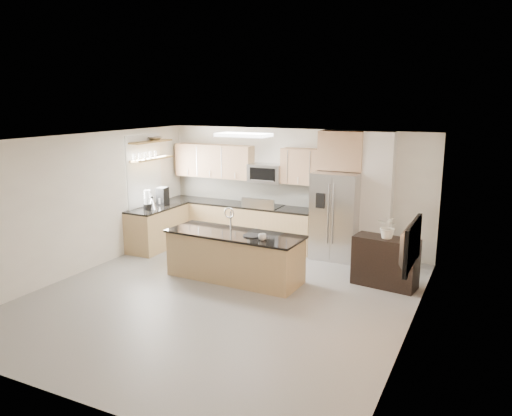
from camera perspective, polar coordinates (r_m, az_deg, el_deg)
The scene contains 27 objects.
floor at distance 8.44m, azimuth -3.95°, elevation -10.07°, with size 6.50×6.50×0.00m, color gray.
ceiling at distance 7.83m, azimuth -4.24°, elevation 7.81°, with size 6.00×6.50×0.02m, color silver.
wall_back at distance 10.91m, azimuth 4.48°, elevation 2.20°, with size 6.00×0.02×2.60m, color silver.
wall_front at distance 5.59m, azimuth -21.16°, elevation -8.54°, with size 6.00×0.02×2.60m, color silver.
wall_left at distance 9.86m, azimuth -19.38°, elevation 0.43°, with size 0.02×6.50×2.60m, color silver.
wall_right at distance 7.07m, azimuth 17.52°, elevation -3.95°, with size 0.02×6.50×2.60m, color silver.
back_counter at distance 11.30m, azimuth -1.98°, elevation -1.71°, with size 3.55×0.66×1.44m.
left_counter at distance 11.18m, azimuth -11.18°, elevation -2.15°, with size 0.66×1.50×0.92m.
range at distance 11.02m, azimuth 0.87°, elevation -2.06°, with size 0.76×0.64×1.14m.
upper_cabinets at distance 11.22m, azimuth -2.01°, elevation 5.22°, with size 3.50×0.33×0.75m.
microwave at distance 10.90m, azimuth 1.17°, elevation 3.98°, with size 0.76×0.40×0.40m.
refrigerator at distance 10.30m, azimuth 9.15°, elevation -0.85°, with size 0.92×0.78×1.78m.
partition_column at distance 10.25m, azimuth 13.67°, elevation 1.23°, with size 0.60×0.30×2.60m, color silver.
window at distance 11.13m, azimuth -12.68°, elevation 3.97°, with size 0.04×1.15×1.65m.
shelf_lower at distance 11.10m, azimuth -11.92°, elevation 5.54°, with size 0.30×1.20×0.04m, color olive.
shelf_upper at distance 11.06m, azimuth -12.00°, elevation 7.44°, with size 0.30×1.20×0.04m, color olive.
ceiling_fixture at distance 9.42m, azimuth -1.42°, elevation 8.36°, with size 1.00×0.50×0.06m, color white.
island at distance 9.09m, azimuth -2.45°, elevation -5.48°, with size 2.53×0.99×1.29m.
credenza at distance 9.02m, azimuth 14.55°, elevation -6.00°, with size 1.09×0.46×0.87m, color black.
cup at distance 8.49m, azimuth 0.71°, elevation -3.33°, with size 0.14×0.14×0.11m, color white.
platter at distance 8.75m, azimuth -0.44°, elevation -3.17°, with size 0.33×0.33×0.02m, color black.
blender at distance 10.80m, azimuth -12.31°, elevation 0.78°, with size 0.18×0.18×0.42m.
kettle at distance 10.85m, azimuth -11.79°, elevation 0.55°, with size 0.23×0.23×0.28m.
coffee_maker at distance 11.24m, azimuth -10.66°, elevation 1.31°, with size 0.23×0.27×0.38m.
bowl at distance 11.18m, azimuth -11.50°, elevation 7.85°, with size 0.40×0.40×0.10m, color #B5B5B8.
flower_vase at distance 8.79m, azimuth 14.95°, elevation -1.43°, with size 0.56×0.48×0.62m, color silver.
television at distance 6.88m, azimuth 16.55°, elevation -3.90°, with size 1.08×0.14×0.62m, color black.
Camera 1 is at (3.92, -6.75, 3.21)m, focal length 35.00 mm.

